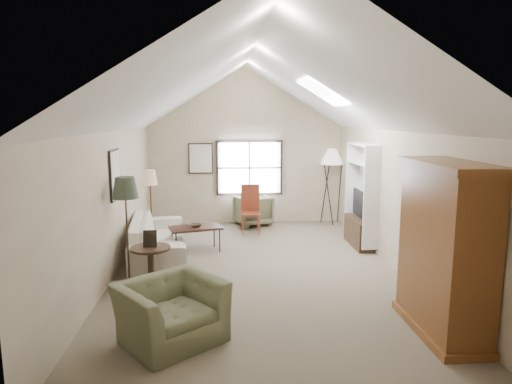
{
  "coord_description": "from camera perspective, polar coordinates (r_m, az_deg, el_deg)",
  "views": [
    {
      "loc": [
        -0.62,
        -7.74,
        2.74
      ],
      "look_at": [
        0.0,
        0.4,
        1.4
      ],
      "focal_mm": 32.0,
      "sensor_mm": 36.0,
      "label": 1
    }
  ],
  "objects": [
    {
      "name": "room_shell",
      "position": [
        7.78,
        0.23,
        12.76
      ],
      "size": [
        5.01,
        8.01,
        4.0
      ],
      "color": "#665C48",
      "rests_on": "ground"
    },
    {
      "name": "window",
      "position": [
        11.8,
        -0.83,
        3.05
      ],
      "size": [
        1.72,
        0.08,
        1.42
      ],
      "primitive_type": "cube",
      "color": "black",
      "rests_on": "room_shell"
    },
    {
      "name": "skylight",
      "position": [
        8.87,
        8.35,
        12.33
      ],
      "size": [
        0.8,
        1.2,
        0.52
      ],
      "primitive_type": null,
      "color": "white",
      "rests_on": "room_shell"
    },
    {
      "name": "wall_art",
      "position": [
        9.82,
        -11.72,
        3.21
      ],
      "size": [
        1.97,
        3.71,
        0.88
      ],
      "color": "black",
      "rests_on": "room_shell"
    },
    {
      "name": "armoire",
      "position": [
        6.25,
        22.59,
        -6.63
      ],
      "size": [
        0.6,
        1.5,
        2.2
      ],
      "primitive_type": "cube",
      "color": "brown",
      "rests_on": "ground"
    },
    {
      "name": "tv_alcove",
      "position": [
        9.93,
        13.05,
        -0.14
      ],
      "size": [
        0.32,
        1.3,
        2.1
      ],
      "primitive_type": "cube",
      "color": "white",
      "rests_on": "ground"
    },
    {
      "name": "media_console",
      "position": [
        10.1,
        12.76,
        -4.9
      ],
      "size": [
        0.34,
        1.18,
        0.6
      ],
      "primitive_type": "cube",
      "color": "#382316",
      "rests_on": "ground"
    },
    {
      "name": "tv_panel",
      "position": [
        9.96,
        12.89,
        -1.44
      ],
      "size": [
        0.05,
        0.9,
        0.55
      ],
      "primitive_type": "cube",
      "color": "black",
      "rests_on": "media_console"
    },
    {
      "name": "sofa",
      "position": [
        9.29,
        -12.15,
        -5.62
      ],
      "size": [
        1.31,
        2.7,
        0.76
      ],
      "primitive_type": "imported",
      "rotation": [
        0.0,
        0.0,
        1.68
      ],
      "color": "beige",
      "rests_on": "ground"
    },
    {
      "name": "armchair_near",
      "position": [
        5.89,
        -10.63,
        -14.5
      ],
      "size": [
        1.54,
        1.52,
        0.76
      ],
      "primitive_type": "imported",
      "rotation": [
        0.0,
        0.0,
        0.66
      ],
      "color": "#606345",
      "rests_on": "ground"
    },
    {
      "name": "armchair_far",
      "position": [
        11.71,
        -0.38,
        -2.28
      ],
      "size": [
        1.05,
        1.07,
        0.77
      ],
      "primitive_type": "imported",
      "rotation": [
        0.0,
        0.0,
        3.48
      ],
      "color": "#626546",
      "rests_on": "ground"
    },
    {
      "name": "coffee_table",
      "position": [
        9.49,
        -7.53,
        -5.89
      ],
      "size": [
        1.15,
        0.84,
        0.53
      ],
      "primitive_type": "cube",
      "rotation": [
        0.0,
        0.0,
        0.28
      ],
      "color": "#331F15",
      "rests_on": "ground"
    },
    {
      "name": "bowl",
      "position": [
        9.42,
        -7.57,
        -4.16
      ],
      "size": [
        0.31,
        0.31,
        0.06
      ],
      "primitive_type": "imported",
      "rotation": [
        0.0,
        0.0,
        0.28
      ],
      "color": "#3A2418",
      "rests_on": "coffee_table"
    },
    {
      "name": "side_table",
      "position": [
        7.77,
        -12.99,
        -9.03
      ],
      "size": [
        0.72,
        0.72,
        0.65
      ],
      "primitive_type": "cylinder",
      "rotation": [
        0.0,
        0.0,
        0.11
      ],
      "color": "#312114",
      "rests_on": "ground"
    },
    {
      "name": "side_chair",
      "position": [
        10.86,
        -0.66,
        -2.18
      ],
      "size": [
        0.45,
        0.45,
        1.15
      ],
      "primitive_type": "cube",
      "rotation": [
        0.0,
        0.0,
        -0.0
      ],
      "color": "maroon",
      "rests_on": "ground"
    },
    {
      "name": "tripod_lamp",
      "position": [
        11.91,
        9.39,
        0.77
      ],
      "size": [
        0.73,
        0.73,
        1.99
      ],
      "primitive_type": null,
      "rotation": [
        0.0,
        0.0,
        -0.32
      ],
      "color": "silver",
      "rests_on": "ground"
    },
    {
      "name": "dark_lamp",
      "position": [
        7.87,
        -15.81,
        -4.51
      ],
      "size": [
        0.48,
        0.48,
        1.81
      ],
      "primitive_type": null,
      "rotation": [
        0.0,
        0.0,
        0.11
      ],
      "color": "#242C1F",
      "rests_on": "ground"
    },
    {
      "name": "tan_lamp",
      "position": [
        10.39,
        -12.99,
        -1.59
      ],
      "size": [
        0.36,
        0.36,
        1.63
      ],
      "primitive_type": null,
      "rotation": [
        0.0,
        0.0,
        0.11
      ],
      "color": "tan",
      "rests_on": "ground"
    }
  ]
}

